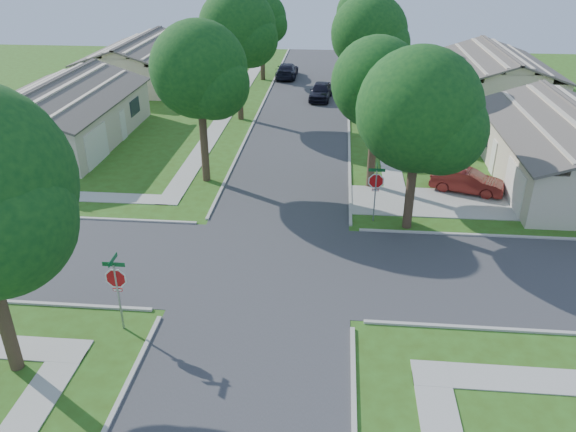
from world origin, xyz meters
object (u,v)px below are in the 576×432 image
at_px(house_ne_far, 495,81).
at_px(car_curb_east, 321,91).
at_px(tree_e_mid, 370,37).
at_px(stop_sign_ne, 376,183).
at_px(tree_w_mid, 238,31).
at_px(tree_e_near, 378,87).
at_px(house_ne_near, 569,155).
at_px(tree_w_near, 200,74).
at_px(tree_ne_corner, 420,116).
at_px(house_nw_near, 61,119).
at_px(car_driveway, 467,181).
at_px(tree_w_far, 262,20).
at_px(stop_sign_sw, 116,281).
at_px(house_nw_far, 142,66).
at_px(car_curb_west, 287,70).
at_px(tree_e_far, 364,16).

xyz_separation_m(house_ne_far, car_curb_east, (-14.79, -1.80, -0.79)).
bearing_deg(tree_e_mid, stop_sign_ne, -90.20).
distance_m(tree_w_mid, car_curb_east, 10.28).
relative_size(tree_e_near, house_ne_far, 0.61).
bearing_deg(house_ne_near, tree_w_near, -174.49).
height_order(tree_e_mid, house_ne_near, tree_e_mid).
relative_size(tree_ne_corner, house_nw_near, 0.64).
relative_size(tree_w_near, tree_w_mid, 0.94).
height_order(tree_e_mid, car_driveway, tree_e_mid).
bearing_deg(car_driveway, tree_w_far, 48.21).
height_order(house_ne_near, house_ne_far, same).
xyz_separation_m(tree_e_near, house_ne_near, (11.24, 1.99, -4.13)).
bearing_deg(tree_e_near, stop_sign_sw, -124.59).
bearing_deg(tree_ne_corner, tree_e_mid, 95.45).
bearing_deg(house_ne_near, tree_w_mid, 154.12).
relative_size(stop_sign_ne, house_ne_far, 0.22).
height_order(stop_sign_ne, car_driveway, stop_sign_ne).
height_order(tree_e_near, house_ne_far, tree_e_near).
xyz_separation_m(stop_sign_sw, house_ne_far, (20.69, 33.70, -0.51)).
bearing_deg(house_ne_near, tree_e_near, -169.96).
bearing_deg(house_nw_far, tree_w_near, -63.73).
bearing_deg(tree_ne_corner, car_driveway, 51.25).
relative_size(tree_w_mid, car_curb_west, 1.97).
height_order(tree_e_far, house_ne_near, tree_e_far).
bearing_deg(house_ne_far, tree_ne_corner, -111.23).
distance_m(tree_ne_corner, house_nw_far, 35.90).
height_order(stop_sign_sw, car_driveway, stop_sign_sw).
bearing_deg(tree_e_near, house_nw_far, 132.06).
bearing_deg(house_ne_near, tree_ne_corner, -144.82).
bearing_deg(stop_sign_sw, house_nw_far, 107.10).
relative_size(tree_w_far, car_curb_west, 1.65).
distance_m(tree_w_far, car_curb_west, 5.38).
height_order(tree_w_mid, tree_w_far, tree_w_mid).
bearing_deg(tree_w_near, stop_sign_sw, -90.23).
bearing_deg(tree_e_mid, car_curb_east, 119.89).
distance_m(tree_w_near, car_curb_east, 19.85).
distance_m(tree_w_near, house_ne_far, 29.10).
distance_m(tree_e_near, tree_w_far, 26.71).
bearing_deg(car_curb_west, tree_e_near, 105.86).
distance_m(car_driveway, car_curb_west, 29.11).
distance_m(tree_e_near, tree_e_mid, 12.02).
bearing_deg(stop_sign_ne, tree_w_mid, 119.80).
bearing_deg(house_ne_near, house_ne_far, 90.00).
bearing_deg(tree_e_far, tree_w_far, -180.00).
relative_size(house_ne_near, car_curb_west, 2.80).
distance_m(tree_e_near, house_ne_near, 12.14).
height_order(tree_w_mid, house_nw_far, tree_w_mid).
bearing_deg(tree_ne_corner, house_nw_near, 154.23).
height_order(tree_w_near, house_nw_far, tree_w_near).
bearing_deg(car_curb_east, car_curb_west, 120.08).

